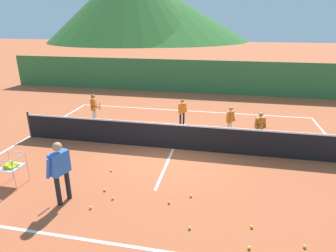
% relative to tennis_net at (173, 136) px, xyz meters
% --- Properties ---
extents(ground_plane, '(120.00, 120.00, 0.00)m').
position_rel_tennis_net_xyz_m(ground_plane, '(0.00, 0.00, -0.50)').
color(ground_plane, '#B25633').
extents(line_baseline_near, '(11.87, 0.08, 0.01)m').
position_rel_tennis_net_xyz_m(line_baseline_near, '(0.00, -4.93, -0.50)').
color(line_baseline_near, white).
rests_on(line_baseline_near, ground).
extents(line_baseline_far, '(11.87, 0.08, 0.01)m').
position_rel_tennis_net_xyz_m(line_baseline_far, '(0.00, 4.79, -0.50)').
color(line_baseline_far, white).
rests_on(line_baseline_far, ground).
extents(line_sideline_west, '(0.08, 9.72, 0.01)m').
position_rel_tennis_net_xyz_m(line_sideline_west, '(-5.94, 0.00, -0.50)').
color(line_sideline_west, white).
rests_on(line_sideline_west, ground).
extents(line_service_center, '(0.08, 5.61, 0.01)m').
position_rel_tennis_net_xyz_m(line_service_center, '(0.00, 0.00, -0.50)').
color(line_service_center, white).
rests_on(line_service_center, ground).
extents(tennis_net, '(11.77, 0.08, 1.05)m').
position_rel_tennis_net_xyz_m(tennis_net, '(0.00, 0.00, 0.00)').
color(tennis_net, '#333338').
rests_on(tennis_net, ground).
extents(instructor, '(0.45, 0.83, 1.67)m').
position_rel_tennis_net_xyz_m(instructor, '(-2.19, -3.74, 0.50)').
color(instructor, black).
rests_on(instructor, ground).
extents(student_0, '(0.54, 0.59, 1.37)m').
position_rel_tennis_net_xyz_m(student_0, '(-3.99, 2.00, 0.32)').
color(student_0, silver).
rests_on(student_0, ground).
extents(student_1, '(0.39, 0.46, 1.19)m').
position_rel_tennis_net_xyz_m(student_1, '(-0.08, 2.59, 0.22)').
color(student_1, black).
rests_on(student_1, ground).
extents(student_2, '(0.38, 0.49, 1.23)m').
position_rel_tennis_net_xyz_m(student_2, '(2.00, 1.70, 0.24)').
color(student_2, silver).
rests_on(student_2, ground).
extents(student_3, '(0.48, 0.63, 1.21)m').
position_rel_tennis_net_xyz_m(student_3, '(3.10, 1.21, 0.23)').
color(student_3, silver).
rests_on(student_3, ground).
extents(ball_cart, '(0.58, 0.58, 0.90)m').
position_rel_tennis_net_xyz_m(ball_cart, '(-4.05, -3.27, 0.09)').
color(ball_cart, '#B7B7BC').
rests_on(ball_cart, ground).
extents(tennis_ball_0, '(0.07, 0.07, 0.07)m').
position_rel_tennis_net_xyz_m(tennis_ball_0, '(-1.35, -3.10, -0.47)').
color(tennis_ball_0, yellow).
rests_on(tennis_ball_0, ground).
extents(tennis_ball_2, '(0.07, 0.07, 0.07)m').
position_rel_tennis_net_xyz_m(tennis_ball_2, '(2.51, -3.85, -0.47)').
color(tennis_ball_2, yellow).
rests_on(tennis_ball_2, ground).
extents(tennis_ball_3, '(0.07, 0.07, 0.07)m').
position_rel_tennis_net_xyz_m(tennis_ball_3, '(-1.59, -2.04, -0.47)').
color(tennis_ball_3, yellow).
rests_on(tennis_ball_3, ground).
extents(tennis_ball_4, '(0.07, 0.07, 0.07)m').
position_rel_tennis_net_xyz_m(tennis_ball_4, '(1.02, -2.91, -0.47)').
color(tennis_ball_4, yellow).
rests_on(tennis_ball_4, ground).
extents(tennis_ball_5, '(0.07, 0.07, 0.07)m').
position_rel_tennis_net_xyz_m(tennis_ball_5, '(3.54, -4.25, -0.47)').
color(tennis_ball_5, yellow).
rests_on(tennis_ball_5, ground).
extents(tennis_ball_6, '(0.07, 0.07, 0.07)m').
position_rel_tennis_net_xyz_m(tennis_ball_6, '(2.41, -4.52, -0.47)').
color(tennis_ball_6, yellow).
rests_on(tennis_ball_6, ground).
extents(tennis_ball_7, '(0.07, 0.07, 0.07)m').
position_rel_tennis_net_xyz_m(tennis_ball_7, '(-0.98, -3.43, -0.47)').
color(tennis_ball_7, yellow).
rests_on(tennis_ball_7, ground).
extents(tennis_ball_8, '(0.07, 0.07, 0.07)m').
position_rel_tennis_net_xyz_m(tennis_ball_8, '(1.14, -4.17, -0.47)').
color(tennis_ball_8, yellow).
rests_on(tennis_ball_8, ground).
extents(tennis_ball_9, '(0.07, 0.07, 0.07)m').
position_rel_tennis_net_xyz_m(tennis_ball_9, '(-1.38, -3.92, -0.47)').
color(tennis_ball_9, yellow).
rests_on(tennis_ball_9, ground).
extents(tennis_ball_10, '(0.07, 0.07, 0.07)m').
position_rel_tennis_net_xyz_m(tennis_ball_10, '(0.50, -3.31, -0.47)').
color(tennis_ball_10, yellow).
rests_on(tennis_ball_10, ground).
extents(windscreen_fence, '(26.12, 0.08, 2.11)m').
position_rel_tennis_net_xyz_m(windscreen_fence, '(0.00, 8.88, 0.56)').
color(windscreen_fence, '#33753D').
rests_on(windscreen_fence, ground).
extents(hill_0, '(38.94, 38.94, 17.08)m').
position_rel_tennis_net_xyz_m(hill_0, '(-19.96, 57.79, 8.04)').
color(hill_0, '#2D6628').
rests_on(hill_0, ground).
extents(hill_1, '(44.89, 44.89, 12.66)m').
position_rel_tennis_net_xyz_m(hill_1, '(-16.02, 62.34, 5.83)').
color(hill_1, '#2D6628').
rests_on(hill_1, ground).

